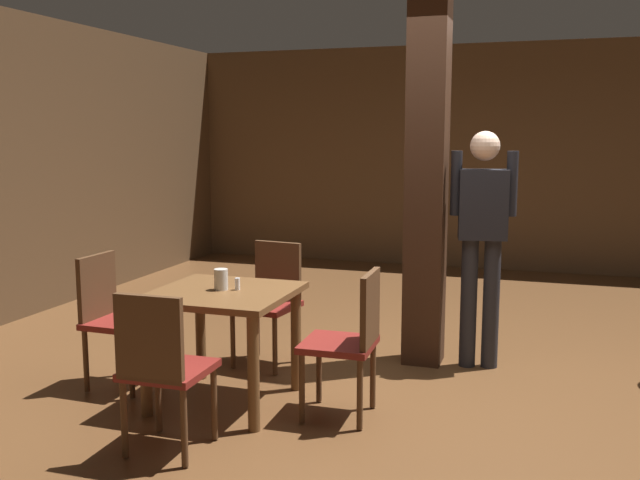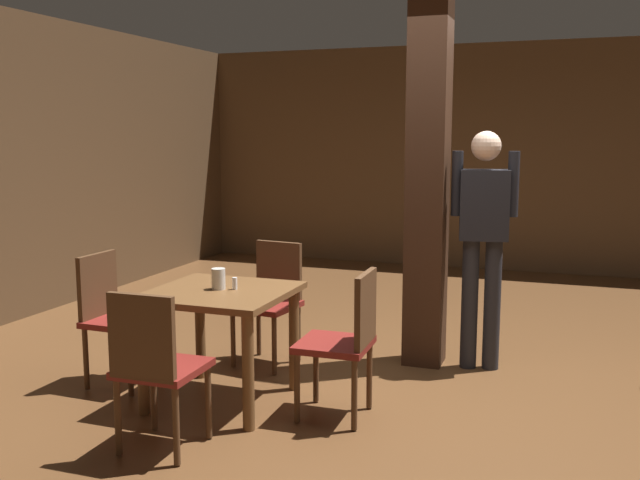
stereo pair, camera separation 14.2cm
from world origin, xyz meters
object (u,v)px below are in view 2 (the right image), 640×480
Objects in this scene: chair_south at (155,362)px; chair_north at (271,296)px; standing_person at (483,232)px; napkin_cup at (218,279)px; salt_shaker at (235,283)px; chair_east at (347,336)px; chair_west at (113,312)px; dining_table at (221,311)px.

chair_south is 1.63m from chair_north.
napkin_cup is at bearing -140.61° from standing_person.
standing_person is at bearing 39.39° from napkin_cup.
napkin_cup is 1.74× the size of salt_shaker.
salt_shaker is at bearing -82.70° from chair_north.
chair_south is 0.88m from salt_shaker.
chair_east is at bearing -117.51° from standing_person.
chair_west and chair_south have the same top height.
chair_east is 0.79m from salt_shaker.
salt_shaker is (-0.75, 0.03, 0.26)m from chair_east.
napkin_cup is (-0.85, 0.00, 0.29)m from chair_east.
chair_east is at bearing -0.86° from chair_west.
salt_shaker is at bearing 177.71° from chair_east.
chair_north is (-0.05, 1.63, 0.00)m from chair_south.
napkin_cup reaches higher than salt_shaker.
dining_table is 0.95× the size of chair_south.
chair_south is (-0.80, -0.81, 0.00)m from chair_east.
napkin_cup is (0.82, -0.02, 0.29)m from chair_west.
salt_shaker is at bearing -139.36° from standing_person.
napkin_cup is 1.93m from standing_person.
standing_person is (1.48, 0.39, 0.50)m from chair_north.
dining_table is at bearing -152.52° from salt_shaker.
dining_table is 0.85m from chair_west.
chair_east and chair_north have the same top height.
chair_west is at bearing 178.31° from napkin_cup.
standing_person reaches higher than napkin_cup.
chair_north is 11.70× the size of salt_shaker.
dining_table is 6.39× the size of napkin_cup.
standing_person reaches higher than salt_shaker.
dining_table is 0.95× the size of chair_east.
chair_east and chair_west have the same top height.
napkin_cup is (-0.04, 0.81, 0.29)m from chair_south.
napkin_cup is at bearing 93.17° from chair_south.
standing_person is (1.48, 1.22, 0.21)m from napkin_cup.
salt_shaker is at bearing 27.48° from dining_table.
chair_west is (-0.84, 0.04, -0.09)m from dining_table.
chair_west and chair_north have the same top height.
chair_west is 1.20m from chair_south.
chair_west reaches higher than napkin_cup.
chair_west is (-1.67, 0.02, 0.00)m from chair_east.
chair_west is at bearing -135.73° from chair_north.
napkin_cup is (0.00, -0.82, 0.29)m from chair_north.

